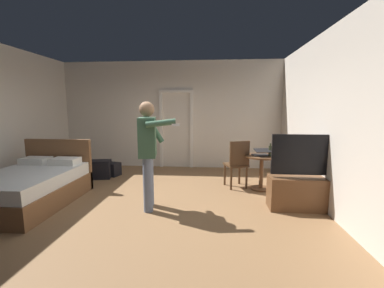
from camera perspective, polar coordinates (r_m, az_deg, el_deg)
name	(u,v)px	position (r m, az deg, el deg)	size (l,w,h in m)	color
ground_plane	(144,204)	(4.54, -10.84, -13.28)	(6.55, 6.55, 0.00)	olive
wall_back	(171,115)	(7.05, -4.76, 6.55)	(6.20, 0.12, 2.90)	silver
wall_right	(335,121)	(4.46, 29.57, 4.56)	(0.12, 5.90, 2.90)	silver
doorway_frame	(176,123)	(6.95, -3.58, 4.67)	(0.93, 0.08, 2.13)	white
bed	(31,186)	(5.23, -32.68, -8.03)	(1.36, 1.91, 1.02)	brown
tv_flatscreen	(305,188)	(4.55, 24.19, -9.01)	(1.15, 0.40, 1.23)	brown
side_table	(261,166)	(5.29, 15.45, -4.92)	(0.68, 0.68, 0.70)	brown
laptop	(261,153)	(5.19, 15.42, -2.04)	(0.38, 0.38, 0.15)	black
bottle_on_table	(270,151)	(5.18, 17.27, -1.50)	(0.06, 0.06, 0.26)	#353A21
wooden_chair	(237,162)	(5.26, 10.22, -4.05)	(0.54, 0.54, 0.99)	#4C331E
person_blue_shirt	(148,147)	(4.10, -9.86, -0.75)	(0.72, 0.63, 1.75)	slate
suitcase_dark	(98,169)	(6.35, -20.52, -5.40)	(0.58, 0.34, 0.43)	black
suitcase_small	(109,169)	(6.56, -18.35, -5.37)	(0.55, 0.31, 0.31)	black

